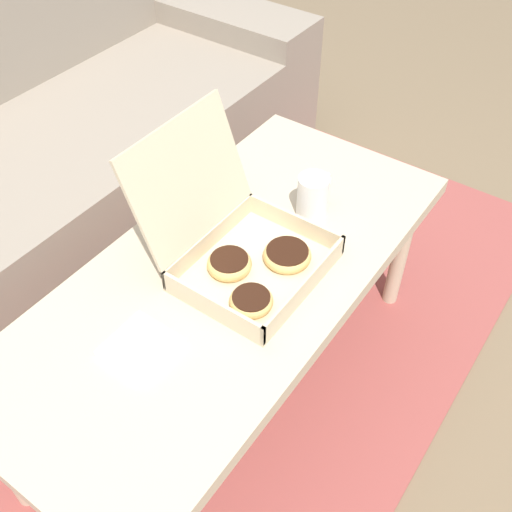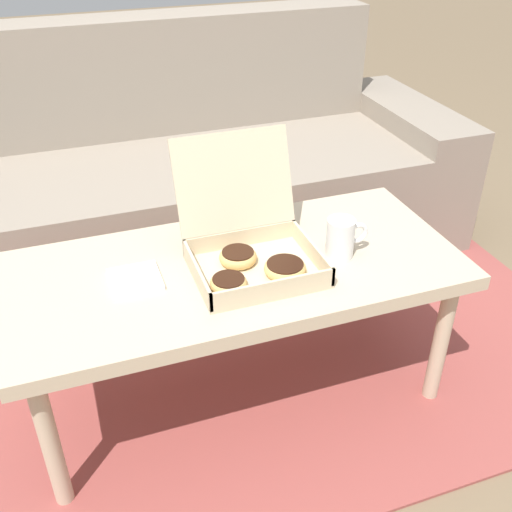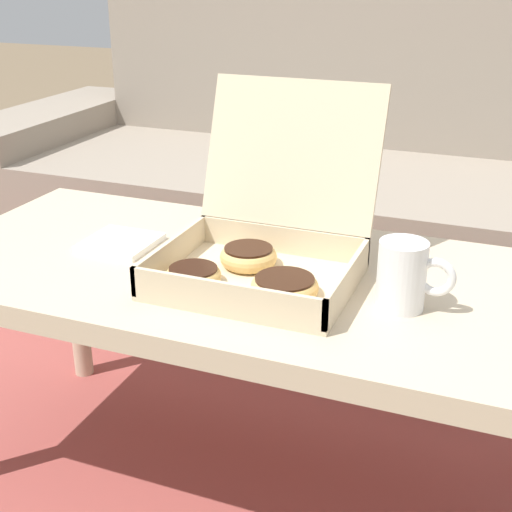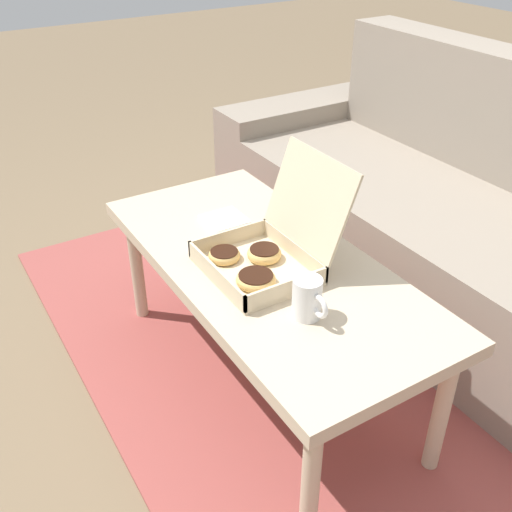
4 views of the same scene
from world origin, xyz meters
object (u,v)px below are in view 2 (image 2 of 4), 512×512
coffee_table (238,279)px  coffee_mug (342,238)px  pastry_box (250,248)px  couch (169,183)px

coffee_table → coffee_mug: (0.27, -0.05, 0.10)m
coffee_table → pastry_box: pastry_box is taller
couch → pastry_box: (0.03, -0.89, 0.22)m
coffee_table → pastry_box: (0.03, -0.02, 0.10)m
pastry_box → coffee_mug: bearing=-7.3°
couch → coffee_mug: couch is taller
couch → coffee_table: bearing=-90.0°
pastry_box → coffee_table: bearing=145.9°
coffee_table → coffee_mug: 0.29m
coffee_table → coffee_mug: coffee_mug is taller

